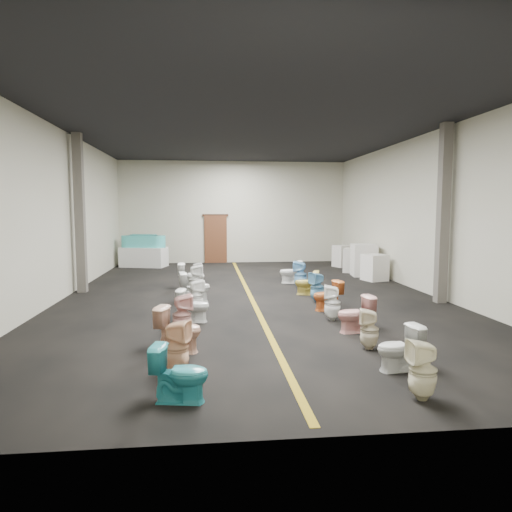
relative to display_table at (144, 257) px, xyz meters
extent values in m
plane|color=black|center=(3.80, -6.80, -0.40)|extent=(16.00, 16.00, 0.00)
plane|color=black|center=(3.80, -6.80, 4.10)|extent=(16.00, 16.00, 0.00)
plane|color=#BAB79F|center=(3.80, 1.20, 1.85)|extent=(10.00, 0.00, 10.00)
plane|color=#BAB79F|center=(3.80, -14.80, 1.85)|extent=(10.00, 0.00, 10.00)
plane|color=#BAB79F|center=(-1.20, -6.80, 1.85)|extent=(0.00, 16.00, 16.00)
plane|color=#BAB79F|center=(8.80, -6.80, 1.85)|extent=(0.00, 16.00, 16.00)
cube|color=olive|center=(3.80, -6.80, -0.40)|extent=(0.12, 15.60, 0.01)
cube|color=#562D19|center=(3.00, 1.14, 0.65)|extent=(1.00, 0.10, 2.10)
cube|color=#331C11|center=(3.00, 1.15, 1.72)|extent=(1.15, 0.08, 0.10)
cube|color=#59544C|center=(-0.95, -5.80, 1.85)|extent=(0.25, 0.25, 4.50)
cube|color=#59544C|center=(8.55, -8.30, 1.85)|extent=(0.25, 0.25, 4.50)
cube|color=white|center=(0.00, 0.00, 0.00)|extent=(2.00, 1.35, 0.81)
cube|color=#42BFBE|center=(0.00, 0.00, 0.65)|extent=(1.31, 0.90, 0.50)
cylinder|color=#42BFBE|center=(-0.59, 0.13, 0.65)|extent=(0.66, 0.66, 0.50)
cylinder|color=#42BFBE|center=(0.59, -0.13, 0.65)|extent=(0.66, 0.66, 0.50)
cube|color=teal|center=(0.00, 0.00, 0.85)|extent=(1.07, 0.67, 0.20)
cube|color=silver|center=(8.20, -4.62, 0.03)|extent=(0.85, 0.85, 0.87)
cube|color=silver|center=(8.20, -3.54, 0.16)|extent=(0.92, 0.92, 1.14)
cube|color=silver|center=(8.20, -2.53, 0.05)|extent=(1.06, 1.06, 0.90)
cube|color=silver|center=(8.20, -0.92, 0.04)|extent=(0.82, 0.82, 0.89)
imported|color=teal|center=(2.31, -13.74, -0.05)|extent=(0.76, 0.51, 0.71)
imported|color=#EDB991|center=(2.20, -12.79, -0.01)|extent=(0.45, 0.45, 0.79)
imported|color=#DDA88D|center=(2.17, -11.74, -0.02)|extent=(0.84, 0.61, 0.77)
imported|color=#D39B94|center=(2.17, -10.74, -0.01)|extent=(0.44, 0.44, 0.79)
imported|color=white|center=(2.34, -9.68, -0.06)|extent=(0.74, 0.51, 0.70)
imported|color=white|center=(2.38, -8.72, -0.03)|extent=(0.42, 0.42, 0.75)
imported|color=white|center=(2.32, -7.66, -0.01)|extent=(0.83, 0.55, 0.79)
imported|color=white|center=(2.31, -6.63, 0.02)|extent=(0.42, 0.41, 0.85)
imported|color=white|center=(2.16, -5.64, -0.01)|extent=(0.79, 0.48, 0.79)
imported|color=silver|center=(2.29, -4.65, -0.06)|extent=(0.36, 0.35, 0.68)
imported|color=beige|center=(5.30, -14.01, -0.02)|extent=(0.36, 0.35, 0.76)
imported|color=silver|center=(5.44, -12.98, -0.06)|extent=(0.71, 0.47, 0.68)
imported|color=beige|center=(5.36, -11.95, -0.06)|extent=(0.39, 0.39, 0.70)
imported|color=#E9A59E|center=(5.48, -10.87, -0.05)|extent=(0.74, 0.47, 0.72)
imported|color=white|center=(5.29, -9.89, -0.02)|extent=(0.43, 0.42, 0.77)
imported|color=#D1672C|center=(5.45, -8.91, -0.05)|extent=(0.75, 0.51, 0.70)
imported|color=#6DAED4|center=(5.43, -7.96, -0.02)|extent=(0.46, 0.46, 0.77)
imported|color=gold|center=(5.39, -6.92, -0.07)|extent=(0.74, 0.54, 0.68)
imported|color=#77B7E6|center=(5.42, -5.90, 0.01)|extent=(0.50, 0.50, 0.83)
imported|color=white|center=(5.31, -4.88, -0.04)|extent=(0.77, 0.51, 0.74)
camera|label=1|loc=(2.67, -19.23, 1.96)|focal=32.00mm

